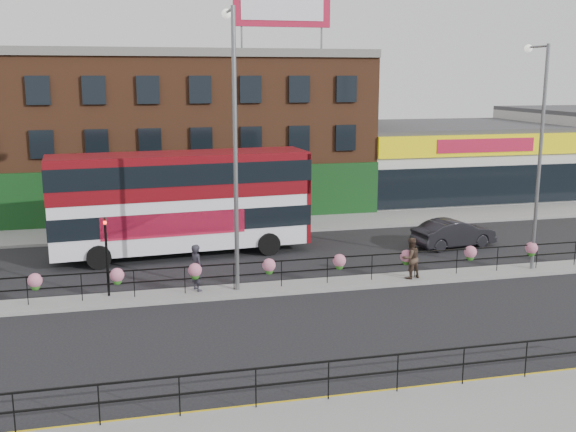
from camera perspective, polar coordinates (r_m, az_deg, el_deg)
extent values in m
plane|color=black|center=(28.60, 1.40, -6.11)|extent=(120.00, 120.00, 0.00)
cube|color=gray|center=(18.14, 11.59, -17.14)|extent=(60.00, 4.00, 0.15)
cube|color=gray|center=(39.90, -3.00, -0.85)|extent=(60.00, 4.00, 0.15)
cube|color=gray|center=(28.57, 1.40, -5.96)|extent=(60.00, 1.60, 0.15)
cube|color=gold|center=(20.04, 8.74, -14.33)|extent=(60.00, 0.10, 0.01)
cube|color=gold|center=(19.89, 8.94, -14.54)|extent=(60.00, 0.10, 0.01)
cube|color=brown|center=(46.55, -9.77, 6.94)|extent=(25.00, 12.00, 10.00)
cube|color=#3F3F42|center=(46.42, -9.99, 13.29)|extent=(25.00, 12.00, 0.30)
cube|color=#103A14|center=(40.95, -9.03, 1.67)|extent=(25.00, 0.25, 3.40)
cube|color=silver|center=(52.08, 12.93, 4.54)|extent=(15.00, 12.00, 5.00)
cube|color=#3F3F42|center=(51.83, 13.06, 7.45)|extent=(15.00, 12.00, 0.30)
cube|color=#FFEC08|center=(46.55, 16.34, 5.77)|extent=(15.00, 0.25, 1.40)
cube|color=#AD1231|center=(46.45, 16.41, 5.76)|extent=(7.00, 0.10, 0.90)
cube|color=black|center=(46.89, 16.15, 2.49)|extent=(15.00, 0.25, 2.60)
cube|color=#AD1231|center=(42.61, -0.50, 17.72)|extent=(6.00, 0.25, 3.00)
cube|color=white|center=(42.48, -0.46, 17.74)|extent=(5.10, 0.04, 2.25)
cylinder|color=slate|center=(41.95, -3.94, 14.77)|extent=(0.12, 0.12, 1.40)
cylinder|color=slate|center=(43.07, 2.86, 14.71)|extent=(0.12, 0.12, 1.40)
cube|color=black|center=(28.24, 1.42, -3.69)|extent=(30.00, 0.05, 0.05)
cube|color=black|center=(28.37, 1.41, -4.65)|extent=(30.00, 0.05, 0.05)
cylinder|color=black|center=(27.80, -21.20, -5.94)|extent=(0.04, 0.04, 1.10)
cylinder|color=black|center=(27.59, -17.07, -5.79)|extent=(0.04, 0.04, 1.10)
cylinder|color=black|center=(27.51, -12.90, -5.61)|extent=(0.04, 0.04, 1.10)
cylinder|color=black|center=(27.59, -8.73, -5.39)|extent=(0.04, 0.04, 1.10)
cylinder|color=black|center=(27.80, -4.60, -5.16)|extent=(0.04, 0.04, 1.10)
cylinder|color=black|center=(28.16, -0.56, -4.90)|extent=(0.04, 0.04, 1.10)
cylinder|color=black|center=(28.65, 3.35, -4.62)|extent=(0.04, 0.04, 1.10)
cylinder|color=black|center=(29.27, 7.11, -4.34)|extent=(0.04, 0.04, 1.10)
cylinder|color=black|center=(30.02, 10.70, -4.05)|extent=(0.04, 0.04, 1.10)
cylinder|color=black|center=(30.87, 14.10, -3.76)|extent=(0.04, 0.04, 1.10)
cylinder|color=black|center=(31.83, 17.31, -3.48)|extent=(0.04, 0.04, 1.10)
cylinder|color=black|center=(32.88, 20.31, -3.20)|extent=(0.04, 0.04, 1.10)
cylinder|color=black|center=(34.01, 23.13, -2.93)|extent=(0.04, 0.04, 1.10)
sphere|color=#C16684|center=(27.65, -20.64, -5.13)|extent=(0.56, 0.56, 0.56)
sphere|color=#265F1A|center=(27.71, -20.60, -5.58)|extent=(0.36, 0.36, 0.36)
sphere|color=#C16684|center=(27.41, -14.27, -4.87)|extent=(0.56, 0.56, 0.56)
sphere|color=#265F1A|center=(27.47, -14.25, -5.33)|extent=(0.36, 0.36, 0.36)
sphere|color=#C16684|center=(27.51, -7.88, -4.55)|extent=(0.56, 0.56, 0.56)
sphere|color=#265F1A|center=(27.57, -7.87, -5.01)|extent=(0.36, 0.36, 0.36)
sphere|color=#C16684|center=(27.94, -1.62, -4.18)|extent=(0.56, 0.56, 0.56)
sphere|color=#265F1A|center=(28.00, -1.62, -4.63)|extent=(0.36, 0.36, 0.36)
sphere|color=#C16684|center=(28.70, 4.37, -3.78)|extent=(0.56, 0.56, 0.56)
sphere|color=#265F1A|center=(28.76, 4.37, -4.22)|extent=(0.36, 0.36, 0.36)
sphere|color=#C16684|center=(29.75, 10.00, -3.37)|extent=(0.56, 0.56, 0.56)
sphere|color=#265F1A|center=(29.81, 9.98, -3.80)|extent=(0.36, 0.36, 0.36)
sphere|color=#C16684|center=(31.06, 15.19, -2.96)|extent=(0.56, 0.56, 0.56)
sphere|color=#265F1A|center=(31.12, 15.16, -3.37)|extent=(0.36, 0.36, 0.36)
sphere|color=#C16684|center=(32.62, 19.92, -2.56)|extent=(0.56, 0.56, 0.56)
sphere|color=#265F1A|center=(32.67, 19.89, -2.96)|extent=(0.36, 0.36, 0.36)
cube|color=black|center=(18.55, 3.47, -12.18)|extent=(20.00, 0.05, 0.05)
cube|color=black|center=(18.76, 3.45, -13.56)|extent=(20.00, 0.05, 0.05)
cylinder|color=black|center=(18.35, -22.18, -15.26)|extent=(0.04, 0.04, 1.10)
cylinder|color=black|center=(18.13, -15.71, -15.14)|extent=(0.04, 0.04, 1.10)
cylinder|color=black|center=(18.13, -9.17, -14.83)|extent=(0.04, 0.04, 1.10)
cylinder|color=black|center=(18.35, -2.73, -14.35)|extent=(0.04, 0.04, 1.10)
cylinder|color=black|center=(18.78, 3.45, -13.71)|extent=(0.04, 0.04, 1.10)
cylinder|color=black|center=(19.41, 9.26, -12.97)|extent=(0.04, 0.04, 1.10)
cylinder|color=black|center=(20.21, 14.62, -12.17)|extent=(0.04, 0.04, 1.10)
cylinder|color=black|center=(21.18, 19.50, -11.35)|extent=(0.04, 0.04, 1.10)
cube|color=white|center=(33.62, -9.05, 1.26)|extent=(12.69, 3.79, 4.55)
cube|color=#62090F|center=(33.41, -9.12, 3.46)|extent=(12.75, 3.85, 2.05)
cube|color=black|center=(33.77, -9.01, -0.07)|extent=(12.77, 3.87, 1.02)
cube|color=black|center=(33.39, -9.13, 3.75)|extent=(12.79, 3.89, 1.02)
cube|color=#62090F|center=(33.28, -9.18, 5.17)|extent=(12.69, 3.79, 0.14)
cube|color=#62090F|center=(35.07, 1.01, 1.83)|extent=(0.42, 2.91, 4.55)
cube|color=#AD1231|center=(32.31, -9.60, -0.73)|extent=(6.81, 0.56, 1.14)
cylinder|color=black|center=(32.35, -15.72, -3.38)|extent=(1.16, 0.43, 1.14)
cylinder|color=black|center=(35.10, -15.91, -2.22)|extent=(1.16, 0.43, 1.14)
cylinder|color=black|center=(33.58, -1.63, -2.39)|extent=(1.16, 0.43, 1.14)
cylinder|color=black|center=(36.24, -2.88, -1.34)|extent=(1.16, 0.43, 1.14)
imported|color=black|center=(36.19, 13.87, -1.42)|extent=(3.09, 4.98, 1.47)
imported|color=#25242D|center=(27.79, -7.73, -4.34)|extent=(1.04, 0.97, 1.94)
imported|color=#413024|center=(29.66, 10.34, -3.52)|extent=(1.20, 1.09, 1.81)
cylinder|color=slate|center=(26.81, -4.48, 5.31)|extent=(0.18, 0.18, 11.25)
cylinder|color=slate|center=(27.59, -4.96, 16.95)|extent=(0.11, 1.69, 0.11)
sphere|color=silver|center=(28.42, -5.22, 16.68)|extent=(0.41, 0.41, 0.41)
cylinder|color=slate|center=(31.89, 20.54, 4.48)|extent=(0.16, 0.16, 9.99)
cylinder|color=slate|center=(32.33, 20.42, 13.29)|extent=(0.10, 1.50, 0.10)
sphere|color=silver|center=(32.95, 19.68, 13.21)|extent=(0.36, 0.36, 0.36)
cylinder|color=black|center=(27.63, -15.08, -3.38)|extent=(0.10, 0.10, 3.20)
imported|color=black|center=(27.27, -15.26, -0.13)|extent=(0.15, 0.18, 0.90)
sphere|color=#FF190C|center=(27.19, -15.25, -0.55)|extent=(0.14, 0.14, 0.14)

